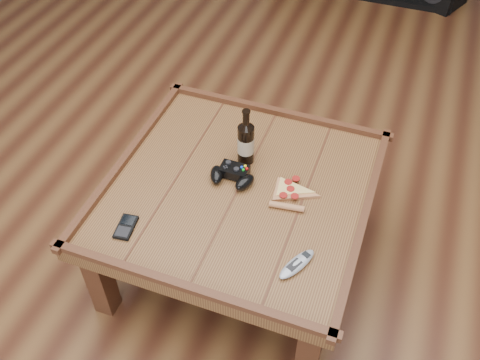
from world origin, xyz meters
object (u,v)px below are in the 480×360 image
(beer_bottle, at_px, (246,141))
(pizza_slice, at_px, (290,193))
(coffee_table, at_px, (239,198))
(game_controller, at_px, (232,175))
(remote_control, at_px, (297,264))
(smartphone, at_px, (126,227))

(beer_bottle, distance_m, pizza_slice, 0.27)
(coffee_table, relative_size, game_controller, 5.19)
(pizza_slice, bearing_deg, game_controller, 173.46)
(coffee_table, relative_size, remote_control, 6.02)
(smartphone, bearing_deg, pizza_slice, 28.15)
(game_controller, xyz_separation_m, remote_control, (0.35, -0.31, -0.01))
(game_controller, bearing_deg, coffee_table, -39.75)
(game_controller, relative_size, smartphone, 1.70)
(coffee_table, bearing_deg, beer_bottle, 99.72)
(game_controller, bearing_deg, remote_control, -40.55)
(beer_bottle, xyz_separation_m, remote_control, (0.34, -0.43, -0.09))
(coffee_table, xyz_separation_m, beer_bottle, (-0.03, 0.15, 0.16))
(coffee_table, xyz_separation_m, smartphone, (-0.31, -0.33, 0.07))
(smartphone, bearing_deg, remote_control, -2.54)
(coffee_table, distance_m, remote_control, 0.42)
(smartphone, bearing_deg, beer_bottle, 51.76)
(beer_bottle, relative_size, game_controller, 1.29)
(smartphone, distance_m, remote_control, 0.63)
(remote_control, bearing_deg, beer_bottle, 154.30)
(pizza_slice, bearing_deg, remote_control, -76.75)
(game_controller, distance_m, remote_control, 0.47)
(pizza_slice, bearing_deg, beer_bottle, 144.82)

